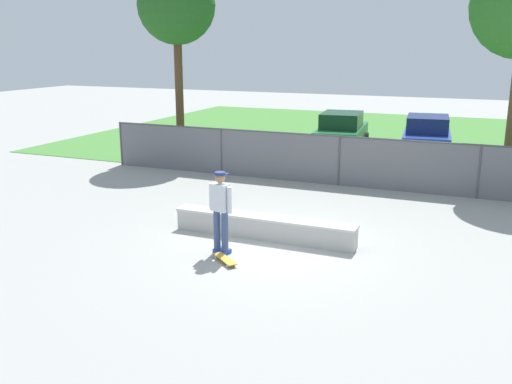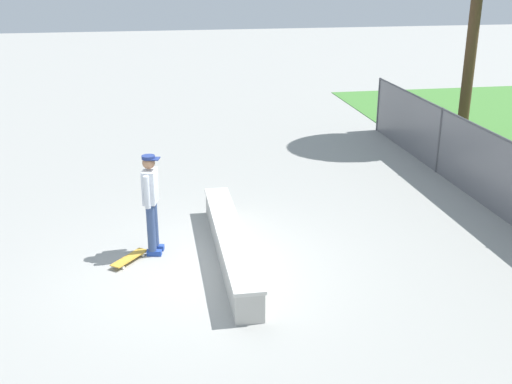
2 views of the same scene
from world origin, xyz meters
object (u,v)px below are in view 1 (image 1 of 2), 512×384
at_px(tree_near_left, 176,6).
at_px(car_blue, 427,136).
at_px(skateboard, 225,259).
at_px(car_green, 341,131).
at_px(concrete_ledge, 263,227).
at_px(skateboarder, 221,209).

height_order(tree_near_left, car_blue, tree_near_left).
xyz_separation_m(tree_near_left, car_blue, (9.12, 4.19, -5.02)).
distance_m(skateboard, tree_near_left, 13.05).
distance_m(tree_near_left, car_green, 8.52).
relative_size(concrete_ledge, tree_near_left, 0.60).
bearing_deg(car_blue, concrete_ledge, -100.95).
bearing_deg(car_green, skateboarder, -86.85).
bearing_deg(car_green, skateboard, -85.70).
bearing_deg(car_blue, car_green, -177.18).
distance_m(tree_near_left, car_blue, 11.22).
height_order(concrete_ledge, skateboard, concrete_ledge).
relative_size(skateboard, car_blue, 0.17).
height_order(car_green, car_blue, same).
distance_m(car_green, car_blue, 3.53).
height_order(skateboarder, tree_near_left, tree_near_left).
bearing_deg(car_green, concrete_ledge, -84.29).
bearing_deg(skateboard, car_green, 94.30).
distance_m(skateboarder, car_blue, 13.69).
xyz_separation_m(concrete_ledge, skateboarder, (-0.46, -1.33, 0.76)).
height_order(concrete_ledge, car_blue, car_blue).
xyz_separation_m(skateboard, car_blue, (2.50, 13.83, 0.77)).
xyz_separation_m(car_green, car_blue, (3.52, 0.17, 0.00)).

